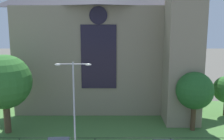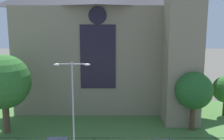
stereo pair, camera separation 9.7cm
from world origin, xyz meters
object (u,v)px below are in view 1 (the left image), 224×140
(church_building, at_px, (106,34))
(streetlamp_near, at_px, (74,95))
(tree_right_near, at_px, (195,91))
(tree_left_near, at_px, (5,82))

(church_building, relative_size, streetlamp_near, 3.03)
(church_building, relative_size, tree_right_near, 3.88)
(tree_right_near, bearing_deg, tree_left_near, -178.25)
(tree_left_near, height_order, streetlamp_near, tree_left_near)
(streetlamp_near, bearing_deg, tree_left_near, 153.65)
(tree_left_near, distance_m, streetlamp_near, 8.92)
(church_building, xyz_separation_m, tree_right_near, (10.02, -10.00, -5.69))
(tree_right_near, relative_size, streetlamp_near, 0.78)
(church_building, distance_m, tree_left_near, 15.73)
(church_building, bearing_deg, tree_left_near, -135.11)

